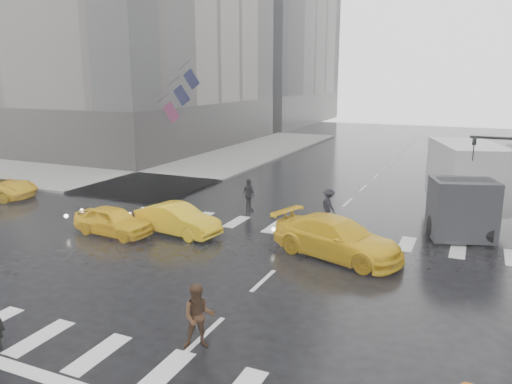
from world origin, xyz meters
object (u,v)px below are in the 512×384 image
at_px(taxi_front, 113,221).
at_px(taxi_mid, 178,220).
at_px(box_truck, 465,183).
at_px(pedestrian_brown, 199,317).

xyz_separation_m(taxi_front, taxi_mid, (2.57, 1.24, 0.03)).
bearing_deg(box_truck, taxi_front, -168.56).
distance_m(pedestrian_brown, box_truck, 15.88).
relative_size(taxi_front, box_truck, 0.53).
xyz_separation_m(pedestrian_brown, taxi_front, (-8.31, 6.66, -0.23)).
distance_m(pedestrian_brown, taxi_mid, 9.76).
height_order(taxi_front, taxi_mid, taxi_mid).
relative_size(pedestrian_brown, taxi_mid, 0.43).
bearing_deg(taxi_mid, taxi_front, 124.42).
bearing_deg(pedestrian_brown, taxi_mid, 96.47).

